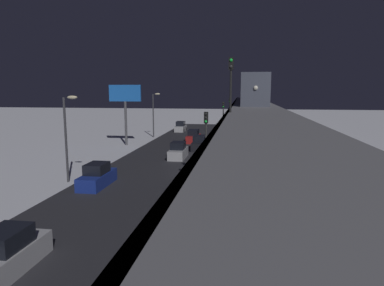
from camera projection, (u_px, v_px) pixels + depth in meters
The scene contains 17 objects.
ground_plane at pixel (199, 173), 33.80m from camera, with size 240.00×240.00×0.00m, color white.
avenue_asphalt at pixel (151, 171), 34.50m from camera, with size 11.00×99.35×0.01m, color #28282D.
elevated_railway at pixel (255, 118), 32.21m from camera, with size 5.00×99.35×6.47m.
subway_train at pixel (249, 90), 69.55m from camera, with size 2.94×74.07×3.40m.
rail_signal at pixel (231, 75), 24.94m from camera, with size 0.36×0.41×4.00m.
sedan_silver at pixel (181, 127), 68.59m from camera, with size 1.91×4.61×1.97m.
sedan_blue at pixel (97, 177), 29.15m from camera, with size 1.80×4.66×1.97m.
sedan_silver_2 at pixel (178, 152), 41.23m from camera, with size 1.80×4.34×1.97m.
sedan_silver_3 at pixel (7, 255), 15.32m from camera, with size 1.80×4.47×1.97m.
sedan_red at pixel (193, 137), 54.14m from camera, with size 1.80×4.72×1.97m.
sedan_black at pixel (199, 144), 47.07m from camera, with size 1.80×4.43×1.97m.
traffic_light_near at pixel (206, 139), 27.40m from camera, with size 0.32×0.44×6.40m.
traffic_light_mid at pixel (223, 116), 52.17m from camera, with size 0.32×0.44×6.40m.
traffic_light_far at pixel (229, 108), 76.94m from camera, with size 0.32×0.44×6.40m.
commercial_billboard at pixel (125, 99), 50.25m from camera, with size 4.80×0.36×8.90m.
street_lamp_near at pixel (68, 128), 29.74m from camera, with size 1.35×0.44×7.65m.
street_lamp_far at pixel (154, 110), 59.08m from camera, with size 1.35×0.44×7.65m.
Camera 1 is at (-4.02, 32.72, 8.07)m, focal length 32.00 mm.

